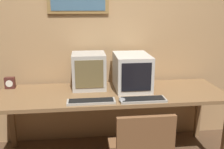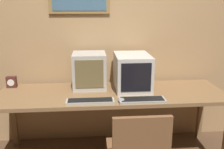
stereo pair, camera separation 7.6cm
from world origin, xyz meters
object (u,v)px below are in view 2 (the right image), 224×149
mouse_near_keyboard (121,100)px  keyboard_main (90,101)px  monitor_left (89,70)px  desk_clock (12,82)px  monitor_right (132,72)px  keyboard_side (142,100)px

mouse_near_keyboard → keyboard_main: bearing=177.5°
monitor_left → keyboard_main: bearing=-89.3°
monitor_left → desk_clock: bearing=175.5°
monitor_left → desk_clock: monitor_left is taller
monitor_right → keyboard_side: size_ratio=1.12×
monitor_right → mouse_near_keyboard: (-0.16, -0.38, -0.17)m
mouse_near_keyboard → monitor_right: bearing=67.3°
keyboard_side → mouse_near_keyboard: 0.19m
monitor_right → desk_clock: 1.31m
monitor_left → keyboard_side: (0.49, -0.46, -0.18)m
mouse_near_keyboard → desk_clock: size_ratio=0.86×
monitor_left → monitor_right: bearing=-10.0°
keyboard_main → desk_clock: bearing=149.0°
keyboard_main → keyboard_side: same height
keyboard_side → desk_clock: bearing=158.5°
monitor_left → keyboard_main: monitor_left is taller
monitor_right → keyboard_main: (-0.45, -0.37, -0.17)m
monitor_left → keyboard_side: 0.69m
keyboard_side → keyboard_main: bearing=178.6°
mouse_near_keyboard → monitor_left: bearing=122.6°
keyboard_main → keyboard_side: bearing=-1.4°
keyboard_main → desk_clock: (-0.85, 0.51, 0.05)m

